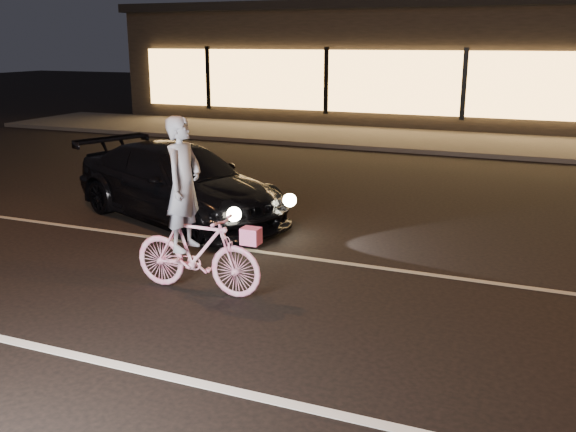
% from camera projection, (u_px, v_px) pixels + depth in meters
% --- Properties ---
extents(ground, '(90.00, 90.00, 0.00)m').
position_uv_depth(ground, '(266.00, 317.00, 6.97)').
color(ground, black).
rests_on(ground, ground).
extents(lane_stripe_near, '(60.00, 0.12, 0.01)m').
position_uv_depth(lane_stripe_near, '(196.00, 383.00, 5.63)').
color(lane_stripe_near, silver).
rests_on(lane_stripe_near, ground).
extents(lane_stripe_far, '(60.00, 0.10, 0.01)m').
position_uv_depth(lane_stripe_far, '(327.00, 261.00, 8.75)').
color(lane_stripe_far, gray).
rests_on(lane_stripe_far, ground).
extents(sidewalk, '(30.00, 4.00, 0.12)m').
position_uv_depth(sidewalk, '(452.00, 142.00, 18.53)').
color(sidewalk, '#383533').
rests_on(sidewalk, ground).
extents(storefront, '(25.40, 8.42, 4.20)m').
position_uv_depth(storefront, '(481.00, 62.00, 23.30)').
color(storefront, black).
rests_on(storefront, ground).
extents(cyclist, '(1.66, 0.57, 2.09)m').
position_uv_depth(cyclist, '(193.00, 232.00, 7.51)').
color(cyclist, '#FD4890').
rests_on(cyclist, ground).
extents(sedan, '(4.59, 3.14, 1.23)m').
position_uv_depth(sedan, '(178.00, 183.00, 10.66)').
color(sedan, black).
rests_on(sedan, ground).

